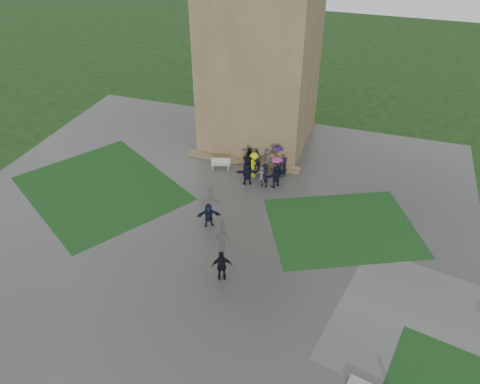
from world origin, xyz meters
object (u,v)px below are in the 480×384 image
(pedestrian_mid, at_px, (209,215))
(tower, at_px, (262,29))
(bench, at_px, (221,164))
(pedestrian_near, at_px, (222,266))

(pedestrian_mid, bearing_deg, tower, 66.03)
(tower, xyz_separation_m, pedestrian_mid, (0.37, -12.48, -8.17))
(pedestrian_mid, bearing_deg, bench, 78.40)
(bench, bearing_deg, pedestrian_near, -84.30)
(tower, height_order, pedestrian_mid, tower)
(pedestrian_mid, xyz_separation_m, pedestrian_near, (2.43, -4.19, 0.16))
(tower, relative_size, pedestrian_mid, 11.08)
(pedestrian_near, bearing_deg, tower, -103.38)
(tower, distance_m, pedestrian_near, 18.70)
(bench, distance_m, pedestrian_near, 11.65)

